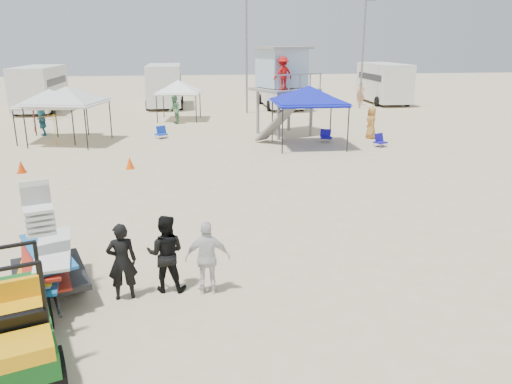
{
  "coord_description": "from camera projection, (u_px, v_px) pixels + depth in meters",
  "views": [
    {
      "loc": [
        -1.1,
        -9.11,
        5.0
      ],
      "look_at": [
        0.5,
        3.0,
        1.3
      ],
      "focal_mm": 35.0,
      "sensor_mm": 36.0,
      "label": 1
    }
  ],
  "objects": [
    {
      "name": "canopy_white_b",
      "position": [
        49.0,
        92.0,
        25.56
      ],
      "size": [
        3.13,
        3.13,
        3.06
      ],
      "color": "black",
      "rests_on": "ground"
    },
    {
      "name": "man_mid",
      "position": [
        166.0,
        253.0,
        10.25
      ],
      "size": [
        0.88,
        0.74,
        1.64
      ],
      "primitive_type": "imported",
      "rotation": [
        0.0,
        0.0,
        2.99
      ],
      "color": "black",
      "rests_on": "ground"
    },
    {
      "name": "man_left",
      "position": [
        122.0,
        262.0,
        9.91
      ],
      "size": [
        0.64,
        0.48,
        1.61
      ],
      "primitive_type": "imported",
      "rotation": [
        0.0,
        0.0,
        3.31
      ],
      "color": "black",
      "rests_on": "ground"
    },
    {
      "name": "canopy_blue",
      "position": [
        309.0,
        89.0,
        23.95
      ],
      "size": [
        3.29,
        3.29,
        3.36
      ],
      "color": "black",
      "rests_on": "ground"
    },
    {
      "name": "umbrella_a",
      "position": [
        33.0,
        117.0,
        28.22
      ],
      "size": [
        2.17,
        2.21,
        1.82
      ],
      "primitive_type": "imported",
      "rotation": [
        0.0,
        0.0,
        0.1
      ],
      "color": "red",
      "rests_on": "ground"
    },
    {
      "name": "canopy_white_c",
      "position": [
        178.0,
        82.0,
        32.31
      ],
      "size": [
        2.96,
        2.96,
        3.0
      ],
      "color": "black",
      "rests_on": "ground"
    },
    {
      "name": "light_pole_left",
      "position": [
        247.0,
        56.0,
        35.07
      ],
      "size": [
        0.14,
        0.14,
        8.0
      ],
      "primitive_type": "cylinder",
      "color": "slate",
      "rests_on": "ground"
    },
    {
      "name": "ground",
      "position": [
        251.0,
        295.0,
        10.23
      ],
      "size": [
        140.0,
        140.0,
        0.0
      ],
      "primitive_type": "plane",
      "color": "beige",
      "rests_on": "ground"
    },
    {
      "name": "rv_mid_left",
      "position": [
        165.0,
        84.0,
        39.22
      ],
      "size": [
        2.65,
        6.5,
        3.25
      ],
      "color": "silver",
      "rests_on": "ground"
    },
    {
      "name": "distant_beachgoers",
      "position": [
        218.0,
        112.0,
        30.55
      ],
      "size": [
        22.68,
        14.7,
        1.82
      ],
      "color": "#DF9553",
      "rests_on": "ground"
    },
    {
      "name": "cone_near",
      "position": [
        130.0,
        163.0,
        20.34
      ],
      "size": [
        0.34,
        0.34,
        0.5
      ],
      "primitive_type": "cone",
      "color": "#FC5107",
      "rests_on": "ground"
    },
    {
      "name": "man_right",
      "position": [
        208.0,
        258.0,
        10.13
      ],
      "size": [
        0.94,
        0.44,
        1.56
      ],
      "primitive_type": "imported",
      "rotation": [
        0.0,
        0.0,
        3.08
      ],
      "color": "silver",
      "rests_on": "ground"
    },
    {
      "name": "cone_far",
      "position": [
        21.0,
        167.0,
        19.7
      ],
      "size": [
        0.34,
        0.34,
        0.5
      ],
      "primitive_type": "cone",
      "color": "#DE3D07",
      "rests_on": "ground"
    },
    {
      "name": "rv_far_right",
      "position": [
        384.0,
        81.0,
        41.47
      ],
      "size": [
        2.64,
        6.6,
        3.25
      ],
      "color": "silver",
      "rests_on": "ground"
    },
    {
      "name": "surf_trailer",
      "position": [
        46.0,
        256.0,
        9.98
      ],
      "size": [
        1.94,
        2.63,
        2.13
      ],
      "color": "black",
      "rests_on": "ground"
    },
    {
      "name": "utility_cart",
      "position": [
        5.0,
        318.0,
        7.77
      ],
      "size": [
        1.98,
        2.72,
        1.86
      ],
      "color": "#0D5518",
      "rests_on": "ground"
    },
    {
      "name": "rv_mid_right",
      "position": [
        280.0,
        84.0,
        38.92
      ],
      "size": [
        2.64,
        7.0,
        3.25
      ],
      "color": "silver",
      "rests_on": "ground"
    },
    {
      "name": "light_pole_right",
      "position": [
        363.0,
        55.0,
        37.62
      ],
      "size": [
        0.14,
        0.14,
        8.0
      ],
      "primitive_type": "cylinder",
      "color": "slate",
      "rests_on": "ground"
    },
    {
      "name": "beach_chair_b",
      "position": [
        380.0,
        140.0,
        24.66
      ],
      "size": [
        0.71,
        0.79,
        0.64
      ],
      "color": "#140D93",
      "rests_on": "ground"
    },
    {
      "name": "rv_far_left",
      "position": [
        40.0,
        87.0,
        36.67
      ],
      "size": [
        2.64,
        6.8,
        3.25
      ],
      "color": "silver",
      "rests_on": "ground"
    },
    {
      "name": "umbrella_b",
      "position": [
        56.0,
        129.0,
        24.85
      ],
      "size": [
        2.49,
        2.49,
        1.6
      ],
      "primitive_type": "imported",
      "rotation": [
        0.0,
        0.0,
        0.86
      ],
      "color": "#FDB216",
      "rests_on": "ground"
    },
    {
      "name": "lifeguard_tower",
      "position": [
        283.0,
        71.0,
        26.97
      ],
      "size": [
        3.8,
        3.8,
        4.61
      ],
      "color": "gray",
      "rests_on": "ground"
    },
    {
      "name": "beach_chair_a",
      "position": [
        161.0,
        132.0,
        26.8
      ],
      "size": [
        0.73,
        0.82,
        0.64
      ],
      "color": "#0F35AC",
      "rests_on": "ground"
    },
    {
      "name": "canopy_white_a",
      "position": [
        66.0,
        89.0,
        24.77
      ],
      "size": [
        3.87,
        3.87,
        3.25
      ],
      "color": "black",
      "rests_on": "ground"
    },
    {
      "name": "beach_chair_c",
      "position": [
        326.0,
        136.0,
        25.81
      ],
      "size": [
        0.7,
        0.77,
        0.64
      ],
      "color": "#180D97",
      "rests_on": "ground"
    }
  ]
}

